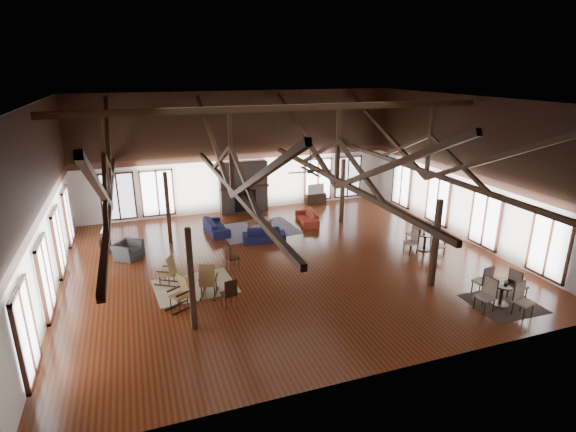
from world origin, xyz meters
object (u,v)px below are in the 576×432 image
object	(u,v)px
sofa_navy_left	(216,226)
coffee_table	(259,221)
sofa_orange	(307,217)
armchair	(128,250)
cafe_table_near	(502,290)
tv_console	(315,198)
cafe_table_far	(425,238)
sofa_navy_front	(264,236)

from	to	relation	value
sofa_navy_left	coffee_table	world-z (taller)	sofa_navy_left
sofa_navy_left	sofa_orange	world-z (taller)	sofa_navy_left
armchair	cafe_table_near	xyz separation A→B (m)	(10.95, -7.68, 0.20)
sofa_navy_left	tv_console	bearing A→B (deg)	-69.17
cafe_table_near	cafe_table_far	size ratio (longest dim) A/B	1.04
tv_console	cafe_table_far	bearing A→B (deg)	-77.58
sofa_orange	cafe_table_far	xyz separation A→B (m)	(3.28, -4.67, 0.22)
sofa_navy_left	cafe_table_far	distance (m)	9.01
armchair	sofa_orange	bearing A→B (deg)	-41.89
cafe_table_far	sofa_navy_left	bearing A→B (deg)	147.62
tv_console	armchair	bearing A→B (deg)	-155.68
sofa_navy_left	cafe_table_near	xyz separation A→B (m)	(7.17, -9.37, 0.23)
sofa_navy_front	coffee_table	bearing A→B (deg)	91.71
cafe_table_far	coffee_table	bearing A→B (deg)	140.86
sofa_orange	armchair	size ratio (longest dim) A/B	1.92
cafe_table_near	sofa_navy_left	bearing A→B (deg)	127.39
sofa_orange	cafe_table_far	distance (m)	5.71
sofa_orange	cafe_table_near	distance (m)	9.66
cafe_table_far	sofa_orange	bearing A→B (deg)	125.06
cafe_table_near	armchair	bearing A→B (deg)	144.98
sofa_navy_left	cafe_table_near	world-z (taller)	cafe_table_near
cafe_table_near	cafe_table_far	world-z (taller)	cafe_table_near
sofa_navy_left	cafe_table_far	size ratio (longest dim) A/B	1.04
coffee_table	cafe_table_far	world-z (taller)	cafe_table_far
coffee_table	armchair	bearing A→B (deg)	176.82
sofa_navy_left	tv_console	size ratio (longest dim) A/B	1.80
sofa_navy_front	tv_console	bearing A→B (deg)	57.04
sofa_orange	cafe_table_near	xyz separation A→B (m)	(2.84, -9.23, 0.24)
sofa_navy_left	armchair	xyz separation A→B (m)	(-3.79, -1.70, 0.03)
sofa_navy_front	armchair	bearing A→B (deg)	-170.21
sofa_orange	coffee_table	distance (m)	2.38
sofa_navy_left	tv_console	distance (m)	6.53
sofa_navy_front	armchair	xyz separation A→B (m)	(-5.50, 0.07, 0.06)
sofa_orange	tv_console	world-z (taller)	same
sofa_navy_front	sofa_orange	bearing A→B (deg)	42.32
sofa_navy_left	cafe_table_far	xyz separation A→B (m)	(7.60, -4.82, 0.21)
coffee_table	sofa_navy_left	bearing A→B (deg)	155.90
coffee_table	armchair	distance (m)	5.92
sofa_orange	coffee_table	world-z (taller)	sofa_orange
sofa_navy_left	coffee_table	size ratio (longest dim) A/B	1.63
sofa_navy_front	armchair	size ratio (longest dim) A/B	1.81
sofa_orange	armchair	xyz separation A→B (m)	(-8.11, -1.55, 0.04)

